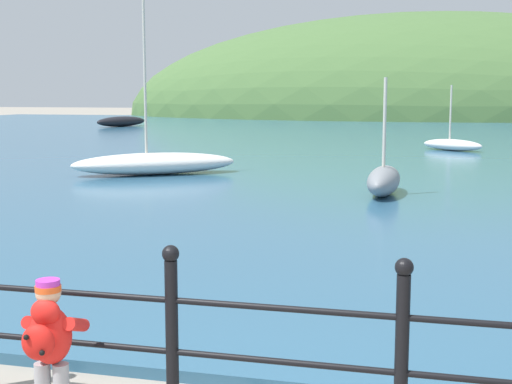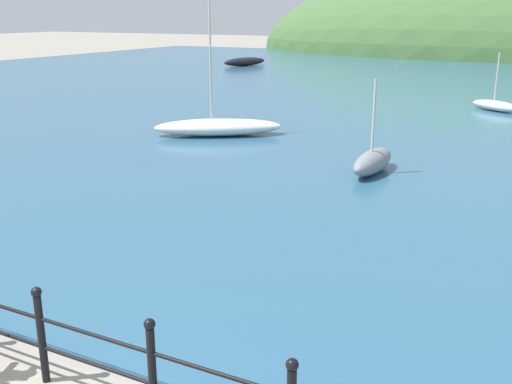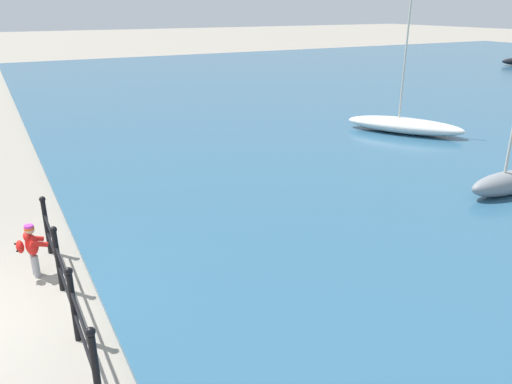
{
  "view_description": "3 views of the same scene",
  "coord_description": "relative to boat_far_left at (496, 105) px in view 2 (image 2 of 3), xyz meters",
  "views": [
    {
      "loc": [
        1.42,
        -2.97,
        2.24
      ],
      "look_at": [
        -0.84,
        6.01,
        0.95
      ],
      "focal_mm": 50.0,
      "sensor_mm": 36.0,
      "label": 1
    },
    {
      "loc": [
        4.67,
        -2.77,
        4.15
      ],
      "look_at": [
        0.11,
        6.05,
        1.16
      ],
      "focal_mm": 42.0,
      "sensor_mm": 36.0,
      "label": 2
    },
    {
      "loc": [
        7.91,
        0.92,
        4.64
      ],
      "look_at": [
        -0.3,
        5.31,
        1.15
      ],
      "focal_mm": 35.0,
      "sensor_mm": 36.0,
      "label": 3
    }
  ],
  "objects": [
    {
      "name": "boat_mid_harbor",
      "position": [
        -20.31,
        14.88,
        0.1
      ],
      "size": [
        2.44,
        4.19,
        0.65
      ],
      "color": "black",
      "rests_on": "water"
    },
    {
      "name": "boat_white_sailboat",
      "position": [
        -1.65,
        -12.58,
        0.09
      ],
      "size": [
        0.74,
        2.34,
        2.46
      ],
      "color": "gray",
      "rests_on": "water"
    },
    {
      "name": "water",
      "position": [
        -2.04,
        7.28,
        -0.28
      ],
      "size": [
        80.0,
        60.0,
        0.1
      ],
      "primitive_type": "cube",
      "color": "#2D5B7A",
      "rests_on": "ground"
    },
    {
      "name": "boat_red_dinghy",
      "position": [
        -7.82,
        -10.14,
        0.08
      ],
      "size": [
        4.33,
        3.38,
        5.36
      ],
      "color": "silver",
      "rests_on": "water"
    },
    {
      "name": "iron_railing",
      "position": [
        -1.57,
        -23.22,
        0.32
      ],
      "size": [
        4.82,
        0.12,
        1.21
      ],
      "color": "black",
      "rests_on": "ground"
    },
    {
      "name": "boat_far_left",
      "position": [
        0.0,
        0.0,
        0.0
      ],
      "size": [
        2.49,
        2.11,
        2.43
      ],
      "color": "silver",
      "rests_on": "water"
    }
  ]
}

